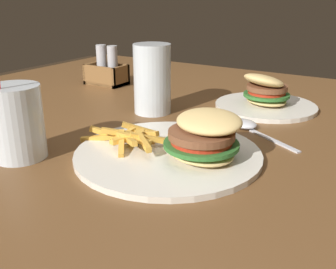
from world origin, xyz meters
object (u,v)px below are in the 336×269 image
beer_glass (152,80)px  meal_plate_far (265,98)px  condiment_caddy (107,72)px  spoon (247,125)px  juice_glass (17,126)px  meal_plate_near (181,146)px

beer_glass → meal_plate_far: beer_glass is taller
condiment_caddy → spoon: bearing=-17.2°
beer_glass → condiment_caddy: (-0.28, 0.16, -0.04)m
beer_glass → juice_glass: bearing=-97.3°
beer_glass → spoon: beer_glass is taller
juice_glass → spoon: 0.44m
condiment_caddy → meal_plate_near: bearing=-37.4°
spoon → condiment_caddy: condiment_caddy is taller
beer_glass → meal_plate_far: bearing=39.0°
beer_glass → juice_glass: 0.34m
meal_plate_far → condiment_caddy: 0.48m
meal_plate_near → meal_plate_far: meal_plate_far is taller
meal_plate_near → meal_plate_far: bearing=87.3°
beer_glass → condiment_caddy: bearing=149.4°
spoon → meal_plate_far: (-0.02, 0.16, 0.02)m
meal_plate_near → meal_plate_far: size_ratio=1.37×
spoon → juice_glass: bearing=81.7°
spoon → meal_plate_far: 0.16m
juice_glass → condiment_caddy: bearing=115.3°
meal_plate_near → condiment_caddy: condiment_caddy is taller
spoon → meal_plate_far: meal_plate_far is taller
meal_plate_near → juice_glass: size_ratio=1.85×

